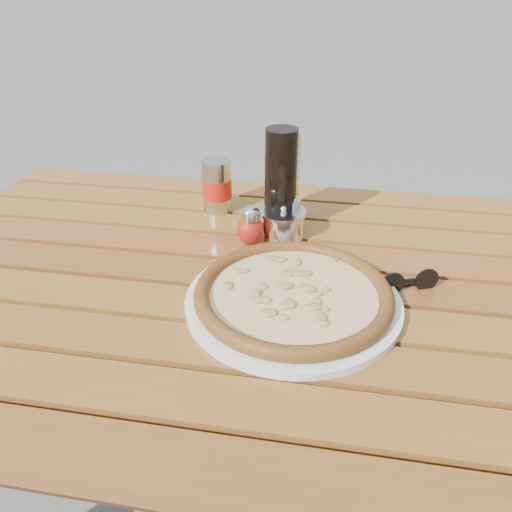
% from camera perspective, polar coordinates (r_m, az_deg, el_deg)
% --- Properties ---
extents(table, '(1.40, 0.90, 0.75)m').
position_cam_1_polar(table, '(0.96, -0.21, -6.06)').
color(table, '#34180B').
rests_on(table, ground).
extents(plate, '(0.40, 0.40, 0.01)m').
position_cam_1_polar(plate, '(0.84, 4.25, -5.16)').
color(plate, silver).
rests_on(plate, table).
extents(pizza, '(0.37, 0.37, 0.03)m').
position_cam_1_polar(pizza, '(0.83, 4.29, -4.27)').
color(pizza, '#FFE8B6').
rests_on(pizza, plate).
extents(pepper_shaker, '(0.07, 0.07, 0.08)m').
position_cam_1_polar(pepper_shaker, '(1.01, -0.66, 3.42)').
color(pepper_shaker, red).
rests_on(pepper_shaker, table).
extents(oregano_shaker, '(0.07, 0.07, 0.08)m').
position_cam_1_polar(oregano_shaker, '(1.06, 4.01, 4.80)').
color(oregano_shaker, '#2F3916').
rests_on(oregano_shaker, table).
extents(dark_bottle, '(0.07, 0.07, 0.22)m').
position_cam_1_polar(dark_bottle, '(1.03, 2.83, 8.45)').
color(dark_bottle, black).
rests_on(dark_bottle, table).
extents(soda_can, '(0.08, 0.08, 0.12)m').
position_cam_1_polar(soda_can, '(1.15, -4.49, 7.94)').
color(soda_can, '#BCBCC1').
rests_on(soda_can, table).
extents(olive_oil_cruet, '(0.06, 0.06, 0.21)m').
position_cam_1_polar(olive_oil_cruet, '(1.10, 3.33, 9.18)').
color(olive_oil_cruet, '#BC9914').
rests_on(olive_oil_cruet, table).
extents(parmesan_tin, '(0.11, 0.11, 0.07)m').
position_cam_1_polar(parmesan_tin, '(1.04, 3.08, 3.76)').
color(parmesan_tin, silver).
rests_on(parmesan_tin, table).
extents(sunglasses, '(0.11, 0.06, 0.04)m').
position_cam_1_polar(sunglasses, '(0.91, 17.04, -2.88)').
color(sunglasses, black).
rests_on(sunglasses, table).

